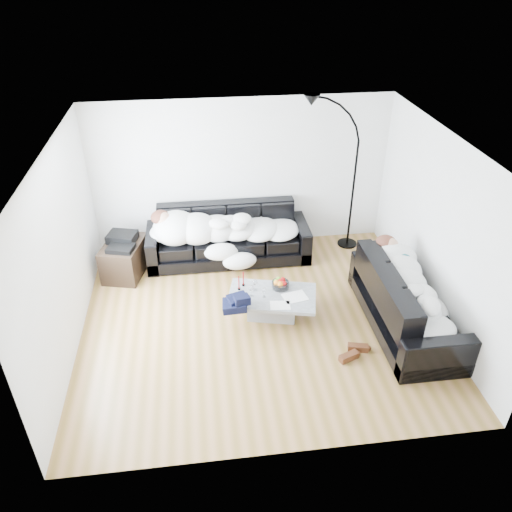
{
  "coord_description": "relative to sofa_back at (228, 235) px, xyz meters",
  "views": [
    {
      "loc": [
        -0.76,
        -5.57,
        4.64
      ],
      "look_at": [
        0.0,
        0.3,
        0.9
      ],
      "focal_mm": 35.0,
      "sensor_mm": 36.0,
      "label": 1
    }
  ],
  "objects": [
    {
      "name": "newspaper_b",
      "position": [
        0.57,
        -1.91,
        -0.08
      ],
      "size": [
        0.3,
        0.23,
        0.01
      ],
      "primitive_type": "cube",
      "rotation": [
        0.0,
        0.0,
        -0.11
      ],
      "color": "silver",
      "rests_on": "coffee_table"
    },
    {
      "name": "wine_glass_b",
      "position": [
        0.19,
        -1.64,
        0.01
      ],
      "size": [
        0.1,
        0.1,
        0.18
      ],
      "primitive_type": "cylinder",
      "rotation": [
        0.0,
        0.0,
        -0.33
      ],
      "color": "white",
      "rests_on": "coffee_table"
    },
    {
      "name": "candle_left",
      "position": [
        0.04,
        -1.46,
        0.03
      ],
      "size": [
        0.05,
        0.05,
        0.23
      ],
      "primitive_type": "cylinder",
      "rotation": [
        0.0,
        0.0,
        -0.22
      ],
      "color": "maroon",
      "rests_on": "coffee_table"
    },
    {
      "name": "newspaper_a",
      "position": [
        0.81,
        -1.75,
        -0.08
      ],
      "size": [
        0.38,
        0.32,
        0.01
      ],
      "primitive_type": "cube",
      "rotation": [
        0.0,
        0.0,
        0.21
      ],
      "color": "silver",
      "rests_on": "coffee_table"
    },
    {
      "name": "wall_back",
      "position": [
        0.29,
        0.52,
        0.86
      ],
      "size": [
        5.0,
        0.02,
        2.6
      ],
      "primitive_type": "cube",
      "color": "silver",
      "rests_on": "ground"
    },
    {
      "name": "ceiling",
      "position": [
        0.29,
        -1.73,
        2.16
      ],
      "size": [
        5.0,
        5.0,
        0.0
      ],
      "primitive_type": "plane",
      "color": "white",
      "rests_on": "ground"
    },
    {
      "name": "candle_right",
      "position": [
        0.11,
        -1.37,
        0.03
      ],
      "size": [
        0.04,
        0.04,
        0.23
      ],
      "primitive_type": "cylinder",
      "rotation": [
        0.0,
        0.0,
        0.04
      ],
      "color": "maroon",
      "rests_on": "coffee_table"
    },
    {
      "name": "wine_glass_c",
      "position": [
        0.37,
        -1.68,
        -0.01
      ],
      "size": [
        0.07,
        0.07,
        0.15
      ],
      "primitive_type": "cylinder",
      "rotation": [
        0.0,
        0.0,
        0.01
      ],
      "color": "white",
      "rests_on": "coffee_table"
    },
    {
      "name": "ground",
      "position": [
        0.29,
        -1.73,
        -0.44
      ],
      "size": [
        5.0,
        5.0,
        0.0
      ],
      "primitive_type": "plane",
      "color": "brown",
      "rests_on": "ground"
    },
    {
      "name": "fruit_bowl",
      "position": [
        0.64,
        -1.49,
        -0.0
      ],
      "size": [
        0.25,
        0.25,
        0.16
      ],
      "primitive_type": "cylinder",
      "rotation": [
        0.0,
        0.0,
        -0.0
      ],
      "color": "white",
      "rests_on": "coffee_table"
    },
    {
      "name": "sofa_back",
      "position": [
        0.0,
        0.0,
        0.0
      ],
      "size": [
        2.72,
        0.94,
        0.89
      ],
      "primitive_type": "cube",
      "color": "black",
      "rests_on": "ground"
    },
    {
      "name": "navy_jacket",
      "position": [
        -0.02,
        -1.89,
        0.08
      ],
      "size": [
        0.4,
        0.36,
        0.17
      ],
      "primitive_type": null,
      "rotation": [
        0.0,
        0.0,
        0.22
      ],
      "color": "black",
      "rests_on": "coffee_table"
    },
    {
      "name": "wall_left",
      "position": [
        -2.21,
        -1.73,
        0.86
      ],
      "size": [
        0.02,
        4.5,
        2.6
      ],
      "primitive_type": "cube",
      "color": "silver",
      "rests_on": "ground"
    },
    {
      "name": "wall_right",
      "position": [
        2.79,
        -1.73,
        0.86
      ],
      "size": [
        0.02,
        4.5,
        2.6
      ],
      "primitive_type": "cube",
      "color": "silver",
      "rests_on": "ground"
    },
    {
      "name": "floor_lamp",
      "position": [
        2.16,
        0.17,
        0.74
      ],
      "size": [
        0.86,
        0.35,
        2.37
      ],
      "primitive_type": null,
      "rotation": [
        0.0,
        0.0,
        0.01
      ],
      "color": "black",
      "rests_on": "ground"
    },
    {
      "name": "teal_cushion",
      "position": [
        2.25,
        -1.42,
        0.28
      ],
      "size": [
        0.42,
        0.38,
        0.2
      ],
      "primitive_type": "ellipsoid",
      "rotation": [
        0.0,
        0.0,
        0.24
      ],
      "color": "#0D595D",
      "rests_on": "sofa_right"
    },
    {
      "name": "av_cabinet",
      "position": [
        -1.71,
        -0.27,
        -0.16
      ],
      "size": [
        0.75,
        0.94,
        0.57
      ],
      "primitive_type": "cube",
      "rotation": [
        0.0,
        0.0,
        -0.25
      ],
      "color": "black",
      "rests_on": "ground"
    },
    {
      "name": "sofa_right",
      "position": [
        2.31,
        -2.11,
        0.01
      ],
      "size": [
        0.95,
        2.23,
        0.9
      ],
      "primitive_type": "cube",
      "rotation": [
        0.0,
        0.0,
        1.57
      ],
      "color": "black",
      "rests_on": "ground"
    },
    {
      "name": "wine_glass_a",
      "position": [
        0.27,
        -1.5,
        0.01
      ],
      "size": [
        0.09,
        0.09,
        0.18
      ],
      "primitive_type": "cylinder",
      "rotation": [
        0.0,
        0.0,
        -0.2
      ],
      "color": "white",
      "rests_on": "coffee_table"
    },
    {
      "name": "coffee_table",
      "position": [
        0.49,
        -1.65,
        -0.26
      ],
      "size": [
        1.37,
        0.99,
        0.36
      ],
      "primitive_type": "cube",
      "rotation": [
        0.0,
        0.0,
        -0.24
      ],
      "color": "#939699",
      "rests_on": "ground"
    },
    {
      "name": "sleeper_back",
      "position": [
        0.0,
        -0.05,
        0.21
      ],
      "size": [
        2.3,
        0.79,
        0.46
      ],
      "primitive_type": null,
      "color": "white",
      "rests_on": "sofa_back"
    },
    {
      "name": "stereo",
      "position": [
        -1.71,
        -0.27,
        0.19
      ],
      "size": [
        0.51,
        0.45,
        0.13
      ],
      "primitive_type": "cube",
      "rotation": [
        0.0,
        0.0,
        -0.27
      ],
      "color": "black",
      "rests_on": "av_cabinet"
    },
    {
      "name": "sleeper_right",
      "position": [
        2.31,
        -2.11,
        0.21
      ],
      "size": [
        0.81,
        1.91,
        0.47
      ],
      "primitive_type": null,
      "rotation": [
        0.0,
        0.0,
        1.57
      ],
      "color": "white",
      "rests_on": "sofa_right"
    },
    {
      "name": "shoes",
      "position": [
        1.43,
        -2.63,
        -0.39
      ],
      "size": [
        0.51,
        0.4,
        0.1
      ],
      "primitive_type": null,
      "rotation": [
        0.0,
        0.0,
        0.16
      ],
      "color": "#472311",
      "rests_on": "ground"
    }
  ]
}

